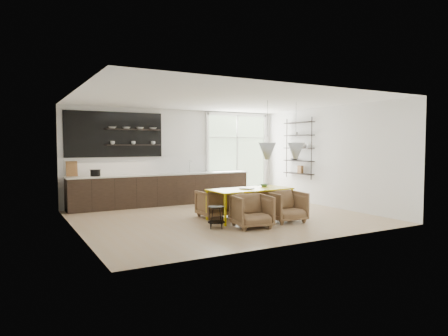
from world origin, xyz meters
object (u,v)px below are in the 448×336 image
at_px(armchair_back_right, 252,200).
at_px(wire_stool, 216,214).
at_px(dining_table, 250,191).
at_px(armchair_back_left, 214,204).
at_px(armchair_front_left, 252,211).
at_px(armchair_front_right, 287,206).

relative_size(armchair_back_right, wire_stool, 1.45).
xyz_separation_m(dining_table, armchair_back_right, (0.59, 0.79, -0.38)).
bearing_deg(armchair_back_left, armchair_front_left, 95.58).
xyz_separation_m(armchair_back_left, armchair_front_right, (1.23, -1.35, 0.02)).
bearing_deg(armchair_front_right, dining_table, 135.62).
distance_m(dining_table, armchair_front_left, 1.06).
bearing_deg(armchair_front_right, armchair_front_left, -164.60).
bearing_deg(armchair_back_right, wire_stool, 51.93).
height_order(armchair_back_right, wire_stool, armchair_back_right).
height_order(armchair_front_left, armchair_front_right, armchair_front_left).
distance_m(armchair_front_right, wire_stool, 1.80).
relative_size(armchair_back_left, armchair_back_right, 1.08).
bearing_deg(armchair_front_right, armchair_back_left, 138.93).
distance_m(armchair_back_right, wire_stool, 2.26).
relative_size(armchair_back_right, armchair_front_right, 0.88).
bearing_deg(armchair_front_left, wire_stool, 165.53).
distance_m(armchair_back_left, armchair_front_right, 1.82).
bearing_deg(armchair_front_left, armchair_back_left, 104.87).
distance_m(armchair_back_right, armchair_front_left, 1.99).
distance_m(armchair_front_left, armchair_front_right, 1.10).
height_order(armchair_back_left, armchair_front_right, armchair_front_right).
height_order(armchair_back_right, armchair_front_left, armchair_front_left).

